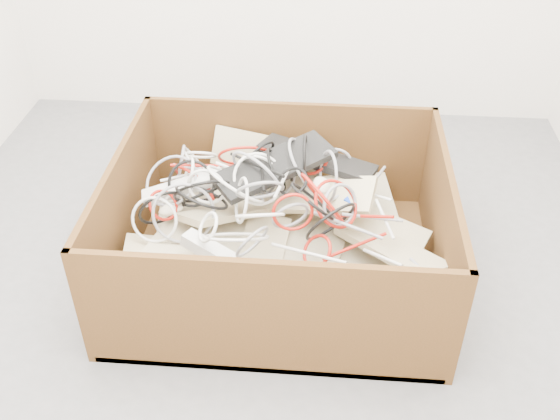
# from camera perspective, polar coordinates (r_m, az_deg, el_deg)

# --- Properties ---
(ground) EXTENTS (3.00, 3.00, 0.00)m
(ground) POSITION_cam_1_polar(r_m,az_deg,el_deg) (2.61, -1.77, -6.57)
(ground) COLOR #58585B
(ground) RESTS_ON ground
(cardboard_box) EXTENTS (1.27, 1.05, 0.52)m
(cardboard_box) POSITION_cam_1_polar(r_m,az_deg,el_deg) (2.59, -0.45, -3.27)
(cardboard_box) COLOR #3C2A0F
(cardboard_box) RESTS_ON ground
(keyboard_pile) EXTENTS (1.22, 0.92, 0.43)m
(keyboard_pile) POSITION_cam_1_polar(r_m,az_deg,el_deg) (2.55, 0.30, 0.30)
(keyboard_pile) COLOR #C3B08A
(keyboard_pile) RESTS_ON cardboard_box
(mice_scatter) EXTENTS (0.80, 0.74, 0.19)m
(mice_scatter) POSITION_cam_1_polar(r_m,az_deg,el_deg) (2.43, -0.64, 0.20)
(mice_scatter) COLOR beige
(mice_scatter) RESTS_ON keyboard_pile
(power_strip_left) EXTENTS (0.33, 0.13, 0.13)m
(power_strip_left) POSITION_cam_1_polar(r_m,az_deg,el_deg) (2.54, -8.59, 2.04)
(power_strip_left) COLOR silver
(power_strip_left) RESTS_ON keyboard_pile
(power_strip_right) EXTENTS (0.31, 0.19, 0.10)m
(power_strip_right) POSITION_cam_1_polar(r_m,az_deg,el_deg) (2.27, -5.22, -4.14)
(power_strip_right) COLOR silver
(power_strip_right) RESTS_ON keyboard_pile
(vga_plug) EXTENTS (0.06, 0.06, 0.03)m
(vga_plug) POSITION_cam_1_polar(r_m,az_deg,el_deg) (2.46, 6.33, 0.78)
(vga_plug) COLOR blue
(vga_plug) RESTS_ON keyboard_pile
(cable_tangle) EXTENTS (1.13, 0.83, 0.40)m
(cable_tangle) POSITION_cam_1_polar(r_m,az_deg,el_deg) (2.44, -2.74, 1.87)
(cable_tangle) COLOR #A1150B
(cable_tangle) RESTS_ON keyboard_pile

